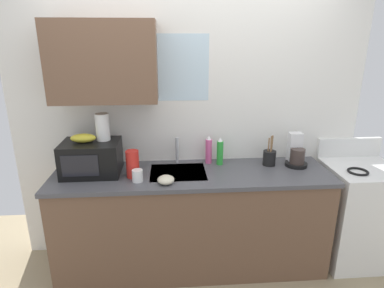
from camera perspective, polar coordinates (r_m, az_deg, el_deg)
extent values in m
cube|color=white|center=(2.93, -0.52, 3.99)|extent=(3.08, 0.10, 2.50)
cube|color=brown|center=(2.67, -15.30, 13.75)|extent=(0.82, 0.32, 0.62)
cube|color=silver|center=(2.80, -2.91, 13.19)|extent=(0.56, 0.02, 0.55)
cube|color=brown|center=(2.92, 0.00, -13.49)|extent=(2.28, 0.60, 0.86)
cube|color=#4C4C51|center=(2.72, 0.00, -5.37)|extent=(2.31, 0.63, 0.03)
cube|color=#9EA0A5|center=(2.75, -2.45, -6.28)|extent=(0.46, 0.38, 0.14)
cylinder|color=#B2B5BA|center=(2.88, -2.65, -1.10)|extent=(0.03, 0.03, 0.23)
cube|color=white|center=(3.36, 26.90, -10.81)|extent=(0.60, 0.60, 0.90)
torus|color=black|center=(3.04, 27.11, -4.32)|extent=(0.17, 0.17, 0.02)
cube|color=white|center=(3.38, 25.83, -0.51)|extent=(0.60, 0.04, 0.18)
cube|color=black|center=(2.77, -17.22, -2.33)|extent=(0.46, 0.34, 0.27)
cube|color=black|center=(2.63, -19.08, -3.67)|extent=(0.28, 0.01, 0.17)
ellipsoid|color=gold|center=(2.73, -18.57, 1.00)|extent=(0.20, 0.11, 0.07)
cylinder|color=white|center=(2.72, -15.42, 2.90)|extent=(0.11, 0.11, 0.22)
cylinder|color=black|center=(2.98, 17.79, -3.40)|extent=(0.19, 0.19, 0.03)
cylinder|color=#3F332D|center=(2.95, 18.01, -2.03)|extent=(0.12, 0.12, 0.13)
cube|color=silver|center=(3.00, 17.55, -0.52)|extent=(0.11, 0.09, 0.26)
cylinder|color=#E55999|center=(2.88, 2.95, -1.28)|extent=(0.06, 0.06, 0.22)
cone|color=white|center=(2.84, 2.99, 1.13)|extent=(0.04, 0.04, 0.04)
cylinder|color=green|center=(2.85, 4.92, -1.56)|extent=(0.06, 0.06, 0.21)
cone|color=white|center=(2.82, 4.99, 0.83)|extent=(0.04, 0.04, 0.04)
cylinder|color=red|center=(2.63, -10.38, -3.47)|extent=(0.10, 0.10, 0.22)
cylinder|color=white|center=(2.57, -9.55, -5.50)|extent=(0.08, 0.08, 0.09)
cylinder|color=black|center=(2.92, 13.41, -2.40)|extent=(0.11, 0.11, 0.13)
cylinder|color=olive|center=(2.89, 13.24, -0.97)|extent=(0.02, 0.03, 0.21)
cylinder|color=olive|center=(2.91, 13.81, -0.70)|extent=(0.02, 0.01, 0.23)
cylinder|color=olive|center=(2.88, 13.65, -0.87)|extent=(0.02, 0.03, 0.23)
ellipsoid|color=beige|center=(2.51, -4.61, -6.27)|extent=(0.13, 0.13, 0.06)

